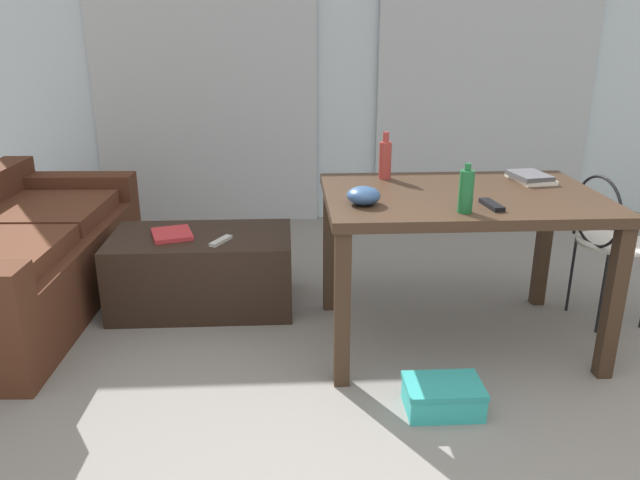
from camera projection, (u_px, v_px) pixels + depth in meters
The scene contains 15 objects.
ground_plane at pixel (382, 334), 3.31m from camera, with size 8.54×8.54×0.00m, color gray.
wall_back at pixel (347, 57), 4.93m from camera, with size 5.87×0.10×2.64m, color silver.
curtains at pixel (347, 87), 4.92m from camera, with size 4.01×0.03×2.18m.
couch at pixel (11, 260), 3.54m from camera, with size 0.98×1.96×0.70m.
coffee_table at pixel (203, 270), 3.58m from camera, with size 1.03×0.58×0.43m.
craft_table at pixel (461, 213), 3.04m from camera, with size 1.34×0.90×0.79m.
wire_chair at pixel (606, 232), 3.30m from camera, with size 0.39×0.41×0.83m.
bottle_near at pixel (385, 159), 3.25m from camera, with size 0.07×0.07×0.25m.
bottle_far at pixel (466, 191), 2.67m from camera, with size 0.06×0.06×0.22m.
bowl at pixel (364, 196), 2.80m from camera, with size 0.15×0.15×0.08m, color #2D4C7A.
book_stack at pixel (530, 177), 3.22m from camera, with size 0.22×0.27×0.04m.
tv_remote_on_table at pixel (492, 205), 2.77m from camera, with size 0.05×0.17×0.02m, color black.
tv_remote_primary at pixel (221, 241), 3.39m from camera, with size 0.04×0.17×0.02m, color #B7B7B2.
magazine at pixel (172, 234), 3.49m from camera, with size 0.21×0.24×0.02m, color red.
shoebox at pixel (443, 397), 2.64m from camera, with size 0.33×0.22×0.13m.
Camera 1 is at (-0.49, -1.55, 1.57)m, focal length 34.66 mm.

